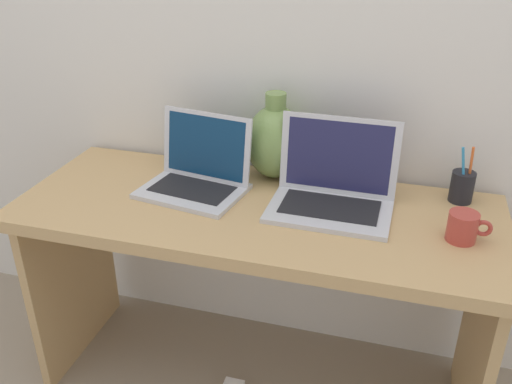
% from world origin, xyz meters
% --- Properties ---
extents(ground_plane, '(6.00, 6.00, 0.00)m').
position_xyz_m(ground_plane, '(0.00, 0.00, 0.00)').
color(ground_plane, gray).
extents(back_wall, '(4.40, 0.04, 2.40)m').
position_xyz_m(back_wall, '(0.00, 0.33, 1.20)').
color(back_wall, silver).
rests_on(back_wall, ground).
extents(desk, '(1.46, 0.58, 0.71)m').
position_xyz_m(desk, '(0.00, 0.00, 0.56)').
color(desk, tan).
rests_on(desk, ground).
extents(laptop_left, '(0.35, 0.28, 0.23)m').
position_xyz_m(laptop_left, '(-0.21, 0.08, 0.77)').
color(laptop_left, silver).
rests_on(laptop_left, desk).
extents(laptop_right, '(0.36, 0.26, 0.25)m').
position_xyz_m(laptop_right, '(0.22, 0.08, 0.77)').
color(laptop_right, silver).
rests_on(laptop_right, desk).
extents(green_vase, '(0.19, 0.19, 0.29)m').
position_xyz_m(green_vase, '(0.00, 0.23, 0.83)').
color(green_vase, '#75934C').
rests_on(green_vase, desk).
extents(coffee_mug, '(0.12, 0.08, 0.08)m').
position_xyz_m(coffee_mug, '(0.59, -0.03, 0.75)').
color(coffee_mug, '#B23D33').
rests_on(coffee_mug, desk).
extents(pen_cup, '(0.07, 0.07, 0.19)m').
position_xyz_m(pen_cup, '(0.59, 0.21, 0.76)').
color(pen_cup, black).
rests_on(pen_cup, desk).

